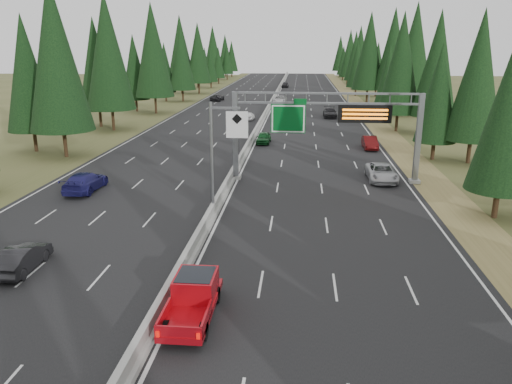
% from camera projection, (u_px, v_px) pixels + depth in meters
% --- Properties ---
extents(road, '(32.00, 260.00, 0.08)m').
position_uv_depth(road, '(266.00, 114.00, 88.32)').
color(road, black).
rests_on(road, ground).
extents(shoulder_right, '(3.60, 260.00, 0.06)m').
position_uv_depth(shoulder_right, '(368.00, 115.00, 86.81)').
color(shoulder_right, olive).
rests_on(shoulder_right, ground).
extents(shoulder_left, '(3.60, 260.00, 0.06)m').
position_uv_depth(shoulder_left, '(168.00, 113.00, 89.84)').
color(shoulder_left, '#474F25').
rests_on(shoulder_left, ground).
extents(median_barrier, '(0.70, 260.00, 0.85)m').
position_uv_depth(median_barrier, '(266.00, 112.00, 88.22)').
color(median_barrier, gray).
rests_on(median_barrier, road).
extents(sign_gantry, '(16.75, 0.98, 7.80)m').
position_uv_depth(sign_gantry, '(334.00, 123.00, 42.98)').
color(sign_gantry, slate).
rests_on(sign_gantry, road).
extents(hov_sign_pole, '(2.80, 0.50, 8.00)m').
position_uv_depth(hov_sign_pole, '(220.00, 151.00, 34.37)').
color(hov_sign_pole, slate).
rests_on(hov_sign_pole, road).
extents(tree_row_right, '(12.31, 240.67, 18.93)m').
position_uv_depth(tree_row_right, '(421.00, 61.00, 67.87)').
color(tree_row_right, black).
rests_on(tree_row_right, ground).
extents(tree_row_left, '(12.08, 239.34, 18.90)m').
position_uv_depth(tree_row_left, '(112.00, 61.00, 73.63)').
color(tree_row_left, black).
rests_on(tree_row_left, ground).
extents(silver_minivan, '(2.50, 5.33, 1.47)m').
position_uv_depth(silver_minivan, '(382.00, 172.00, 44.53)').
color(silver_minivan, '#B3B4B8').
rests_on(silver_minivan, road).
extents(red_pickup, '(1.90, 5.32, 1.73)m').
position_uv_depth(red_pickup, '(194.00, 294.00, 22.33)').
color(red_pickup, black).
rests_on(red_pickup, road).
extents(car_ahead_green, '(1.75, 4.09, 1.38)m').
position_uv_depth(car_ahead_green, '(264.00, 138.00, 61.48)').
color(car_ahead_green, '#114C1E').
rests_on(car_ahead_green, road).
extents(car_ahead_dkred, '(1.56, 4.40, 1.45)m').
position_uv_depth(car_ahead_dkred, '(370.00, 143.00, 58.20)').
color(car_ahead_dkred, '#500B0C').
rests_on(car_ahead_dkred, road).
extents(car_ahead_dkgrey, '(2.21, 5.38, 1.56)m').
position_uv_depth(car_ahead_dkgrey, '(330.00, 113.00, 83.52)').
color(car_ahead_dkgrey, black).
rests_on(car_ahead_dkgrey, road).
extents(car_ahead_white, '(2.81, 5.89, 1.62)m').
position_uv_depth(car_ahead_white, '(280.00, 100.00, 102.65)').
color(car_ahead_white, silver).
rests_on(car_ahead_white, road).
extents(car_ahead_far, '(1.92, 4.67, 1.59)m').
position_uv_depth(car_ahead_far, '(285.00, 85.00, 142.14)').
color(car_ahead_far, black).
rests_on(car_ahead_far, road).
extents(car_onc_near, '(1.58, 4.24, 1.38)m').
position_uv_depth(car_onc_near, '(22.00, 258.00, 26.76)').
color(car_onc_near, black).
rests_on(car_onc_near, road).
extents(car_onc_blue, '(2.26, 5.48, 1.59)m').
position_uv_depth(car_onc_blue, '(85.00, 182.00, 41.31)').
color(car_onc_blue, navy).
rests_on(car_onc_blue, road).
extents(car_onc_white, '(1.65, 3.81, 1.28)m').
position_uv_depth(car_onc_white, '(249.00, 116.00, 80.71)').
color(car_onc_white, white).
rests_on(car_onc_white, road).
extents(car_onc_far, '(2.70, 5.18, 1.39)m').
position_uv_depth(car_onc_far, '(217.00, 97.00, 108.53)').
color(car_onc_far, '#232325').
rests_on(car_onc_far, road).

